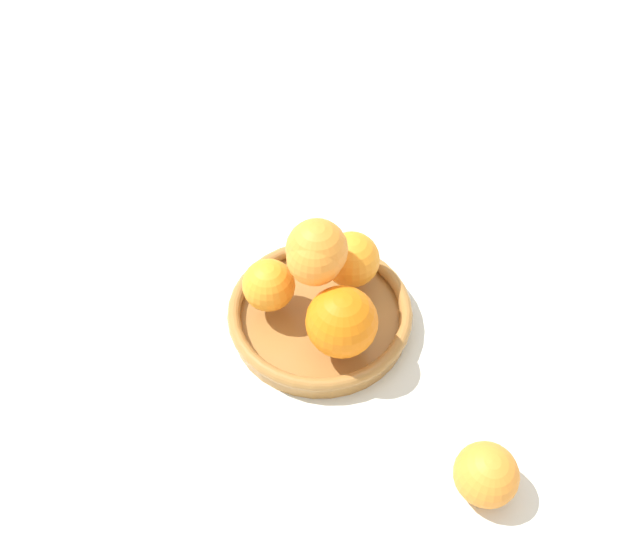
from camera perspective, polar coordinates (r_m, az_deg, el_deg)
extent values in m
plane|color=silver|center=(0.80, 0.00, -4.64)|extent=(4.00, 4.00, 0.00)
cylinder|color=#A57238|center=(0.79, 0.00, -4.27)|extent=(0.22, 0.22, 0.02)
torus|color=#A57238|center=(0.78, 0.00, -3.54)|extent=(0.23, 0.23, 0.02)
sphere|color=orange|center=(0.71, 2.00, -4.65)|extent=(0.08, 0.08, 0.08)
sphere|color=orange|center=(0.78, 2.90, 1.05)|extent=(0.07, 0.07, 0.07)
sphere|color=orange|center=(0.75, -4.71, -1.29)|extent=(0.06, 0.06, 0.06)
sphere|color=orange|center=(0.71, 0.05, 2.12)|extent=(0.07, 0.07, 0.07)
sphere|color=orange|center=(0.70, -0.64, 1.40)|extent=(0.06, 0.06, 0.06)
sphere|color=orange|center=(0.69, 14.94, -17.53)|extent=(0.07, 0.07, 0.07)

